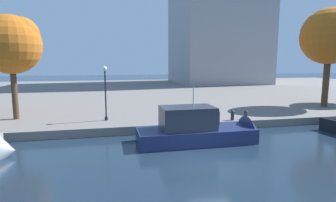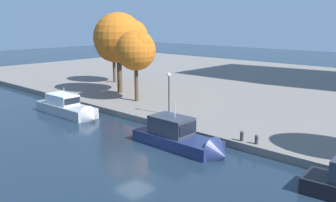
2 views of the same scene
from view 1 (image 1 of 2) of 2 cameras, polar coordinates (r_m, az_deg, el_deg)
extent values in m
plane|color=#192838|center=(14.77, 9.80, -13.50)|extent=(220.00, 220.00, 0.00)
cube|color=slate|center=(47.93, -6.10, 1.97)|extent=(120.00, 55.00, 0.65)
cone|color=#9EA3A8|center=(18.55, -31.32, -9.01)|extent=(1.26, 2.52, 2.50)
cube|color=navy|center=(18.73, 5.84, -7.71)|extent=(7.94, 2.87, 1.34)
cone|color=navy|center=(20.51, 17.55, -6.65)|extent=(1.21, 2.70, 2.69)
cube|color=#2D333D|center=(18.21, 4.13, -3.53)|extent=(3.58, 2.28, 1.50)
cube|color=black|center=(18.64, 8.22, -3.09)|extent=(0.96, 2.13, 0.90)
cylinder|color=silver|center=(18.10, 5.38, 0.92)|extent=(0.08, 0.08, 1.32)
cylinder|color=#2D2D33|center=(23.86, 16.08, -3.05)|extent=(0.28, 0.28, 0.54)
sphere|color=#2D2D33|center=(23.80, 16.11, -2.23)|extent=(0.31, 0.31, 0.31)
cylinder|color=#2D2D33|center=(23.16, 13.44, -3.21)|extent=(0.29, 0.29, 0.60)
sphere|color=#2D2D33|center=(23.09, 13.47, -2.28)|extent=(0.32, 0.32, 0.32)
cylinder|color=black|center=(22.78, -13.04, 1.08)|extent=(0.12, 0.12, 4.10)
sphere|color=white|center=(22.63, -13.22, 6.68)|extent=(0.38, 0.38, 0.38)
cylinder|color=black|center=(23.09, -12.89, -3.61)|extent=(0.26, 0.26, 0.30)
cylinder|color=#4C3823|center=(33.86, 30.34, 3.44)|extent=(0.64, 0.64, 5.31)
sphere|color=#BC6019|center=(33.91, 30.94, 11.67)|extent=(5.91, 5.91, 5.91)
sphere|color=#BC6019|center=(35.35, 31.51, 10.98)|extent=(2.66, 2.66, 2.66)
cylinder|color=#4C3823|center=(26.13, -29.64, 1.43)|extent=(0.47, 0.47, 4.40)
sphere|color=#BC6019|center=(26.04, -30.27, 10.24)|extent=(4.84, 4.84, 4.84)
sphere|color=#BC6019|center=(25.96, -28.71, 12.09)|extent=(3.04, 3.04, 3.04)
sphere|color=#BC6019|center=(25.82, -29.31, 12.28)|extent=(2.63, 2.63, 2.63)
cube|color=#939399|center=(67.97, 10.44, 19.41)|extent=(19.27, 19.79, 36.46)
camera|label=2|loc=(26.05, 90.05, 11.24)|focal=38.94mm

